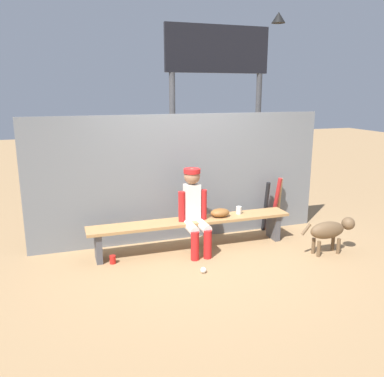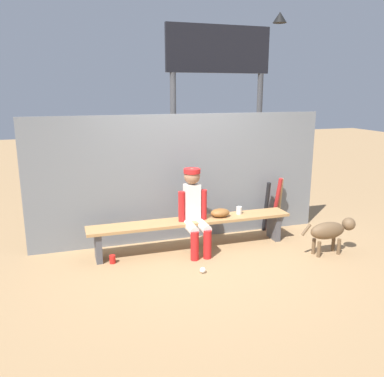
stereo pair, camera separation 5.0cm
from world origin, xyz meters
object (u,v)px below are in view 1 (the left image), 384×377
at_px(player_seated, 195,208).
at_px(scoreboard, 221,75).
at_px(baseball_glove, 220,213).
at_px(bat_aluminum_red, 275,204).
at_px(dog, 331,230).
at_px(cup_on_ground, 113,260).
at_px(dugout_bench, 192,225).
at_px(bat_aluminum_black, 266,207).
at_px(bat_wood_tan, 278,204).
at_px(cup_on_bench, 239,210).
at_px(baseball, 203,270).

relative_size(player_seated, scoreboard, 0.33).
height_order(baseball_glove, bat_aluminum_red, bat_aluminum_red).
distance_m(bat_aluminum_red, dog, 1.09).
height_order(cup_on_ground, scoreboard, scoreboard).
relative_size(cup_on_ground, dog, 0.13).
bearing_deg(scoreboard, cup_on_ground, -142.08).
height_order(dugout_bench, bat_aluminum_black, bat_aluminum_black).
bearing_deg(bat_wood_tan, bat_aluminum_red, -144.29).
distance_m(baseball_glove, bat_wood_tan, 1.23).
distance_m(cup_on_bench, scoreboard, 2.49).
height_order(player_seated, baseball_glove, player_seated).
height_order(baseball_glove, baseball, baseball_glove).
distance_m(player_seated, bat_wood_tan, 1.67).
bearing_deg(player_seated, dog, -20.18).
distance_m(player_seated, baseball, 0.91).
height_order(cup_on_ground, cup_on_bench, cup_on_bench).
bearing_deg(bat_aluminum_red, baseball_glove, -164.10).
bearing_deg(cup_on_ground, baseball_glove, 5.58).
bearing_deg(scoreboard, bat_aluminum_red, -69.64).
relative_size(player_seated, baseball_glove, 4.16).
height_order(bat_aluminum_red, scoreboard, scoreboard).
distance_m(bat_aluminum_red, cup_on_bench, 0.81).
bearing_deg(player_seated, bat_aluminum_red, 15.46).
distance_m(dugout_bench, scoreboard, 2.81).
distance_m(bat_wood_tan, scoreboard, 2.40).
bearing_deg(bat_aluminum_black, cup_on_ground, -168.71).
relative_size(player_seated, bat_aluminum_black, 1.44).
distance_m(baseball_glove, baseball, 1.06).
bearing_deg(player_seated, cup_on_ground, -177.71).
height_order(baseball, dog, dog).
height_order(dugout_bench, dog, dog).
distance_m(cup_on_ground, cup_on_bench, 1.94).
bearing_deg(player_seated, baseball_glove, 14.33).
relative_size(cup_on_bench, dog, 0.13).
relative_size(baseball_glove, bat_aluminum_black, 0.35).
bearing_deg(bat_aluminum_black, baseball, -142.31).
relative_size(bat_aluminum_red, bat_wood_tan, 1.05).
xyz_separation_m(cup_on_ground, dog, (2.90, -0.60, 0.28)).
relative_size(baseball, scoreboard, 0.02).
relative_size(dugout_bench, bat_wood_tan, 3.44).
bearing_deg(dog, scoreboard, 107.24).
bearing_deg(cup_on_ground, baseball, -31.70).
bearing_deg(bat_aluminum_black, dog, -69.66).
bearing_deg(player_seated, bat_aluminum_black, 18.54).
bearing_deg(bat_aluminum_red, cup_on_ground, -170.12).
bearing_deg(baseball, scoreboard, 63.64).
bearing_deg(player_seated, baseball, -99.86).
bearing_deg(dog, bat_wood_tan, 98.34).
bearing_deg(cup_on_bench, baseball_glove, -171.96).
bearing_deg(scoreboard, dugout_bench, -123.95).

